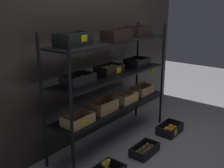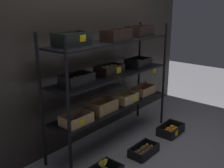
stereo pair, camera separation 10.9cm
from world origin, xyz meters
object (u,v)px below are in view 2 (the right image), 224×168
(crate_ground_kiwi, at_px, (144,151))
(crate_ground_orange, at_px, (171,130))
(display_rack, at_px, (112,74))
(banana_bunch_loose, at_px, (103,164))

(crate_ground_kiwi, bearing_deg, crate_ground_orange, 1.00)
(display_rack, distance_m, crate_ground_orange, 1.17)
(display_rack, height_order, banana_bunch_loose, display_rack)
(banana_bunch_loose, bearing_deg, display_rack, 33.44)
(display_rack, distance_m, banana_bunch_loose, 1.08)
(display_rack, distance_m, crate_ground_kiwi, 0.98)
(display_rack, xyz_separation_m, banana_bunch_loose, (-0.69, -0.46, -0.69))
(display_rack, relative_size, crate_ground_orange, 5.02)
(crate_ground_orange, bearing_deg, banana_bunch_loose, 179.11)
(crate_ground_kiwi, relative_size, banana_bunch_loose, 2.83)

